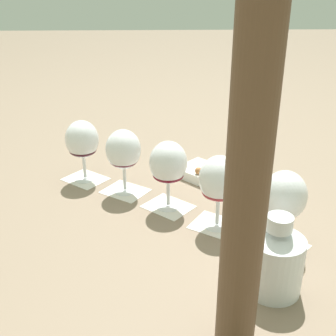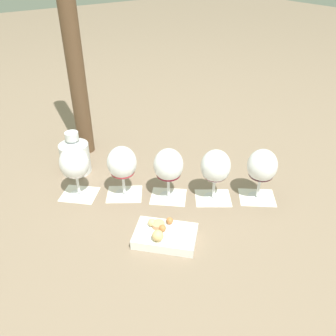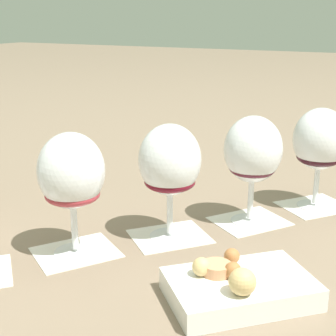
{
  "view_description": "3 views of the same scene",
  "coord_description": "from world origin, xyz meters",
  "px_view_note": "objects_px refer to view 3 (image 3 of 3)",
  "views": [
    {
      "loc": [
        -0.94,
        0.04,
        0.53
      ],
      "look_at": [
        -0.0,
        0.0,
        0.11
      ],
      "focal_mm": 45.0,
      "sensor_mm": 36.0,
      "label": 1
    },
    {
      "loc": [
        0.76,
        -0.53,
        0.71
      ],
      "look_at": [
        -0.0,
        0.0,
        0.11
      ],
      "focal_mm": 38.0,
      "sensor_mm": 36.0,
      "label": 2
    },
    {
      "loc": [
        0.33,
        -0.65,
        0.33
      ],
      "look_at": [
        -0.0,
        0.0,
        0.11
      ],
      "focal_mm": 55.0,
      "sensor_mm": 36.0,
      "label": 3
    }
  ],
  "objects_px": {
    "wine_glass_2": "(168,164)",
    "wine_glass_3": "(253,154)",
    "wine_glass_4": "(320,143)",
    "snack_dish": "(239,287)",
    "wine_glass_1": "(71,176)"
  },
  "relations": [
    {
      "from": "wine_glass_2",
      "to": "wine_glass_3",
      "type": "xyz_separation_m",
      "value": [
        0.09,
        0.11,
        -0.0
      ]
    },
    {
      "from": "wine_glass_4",
      "to": "snack_dish",
      "type": "xyz_separation_m",
      "value": [
        -0.01,
        -0.36,
        -0.1
      ]
    },
    {
      "from": "wine_glass_1",
      "to": "snack_dish",
      "type": "relative_size",
      "value": 0.88
    },
    {
      "from": "wine_glass_1",
      "to": "snack_dish",
      "type": "xyz_separation_m",
      "value": [
        0.25,
        -0.01,
        -0.1
      ]
    },
    {
      "from": "wine_glass_1",
      "to": "wine_glass_2",
      "type": "xyz_separation_m",
      "value": [
        0.09,
        0.11,
        -0.0
      ]
    },
    {
      "from": "wine_glass_1",
      "to": "wine_glass_4",
      "type": "xyz_separation_m",
      "value": [
        0.26,
        0.34,
        -0.0
      ]
    },
    {
      "from": "wine_glass_1",
      "to": "wine_glass_2",
      "type": "height_order",
      "value": "same"
    },
    {
      "from": "wine_glass_1",
      "to": "wine_glass_3",
      "type": "height_order",
      "value": "same"
    },
    {
      "from": "wine_glass_4",
      "to": "snack_dish",
      "type": "bearing_deg",
      "value": -92.26
    },
    {
      "from": "wine_glass_1",
      "to": "snack_dish",
      "type": "distance_m",
      "value": 0.27
    },
    {
      "from": "wine_glass_3",
      "to": "wine_glass_4",
      "type": "bearing_deg",
      "value": 56.1
    },
    {
      "from": "wine_glass_2",
      "to": "snack_dish",
      "type": "xyz_separation_m",
      "value": [
        0.16,
        -0.12,
        -0.1
      ]
    },
    {
      "from": "snack_dish",
      "to": "wine_glass_2",
      "type": "bearing_deg",
      "value": 142.17
    },
    {
      "from": "wine_glass_3",
      "to": "snack_dish",
      "type": "distance_m",
      "value": 0.27
    },
    {
      "from": "wine_glass_4",
      "to": "snack_dish",
      "type": "height_order",
      "value": "wine_glass_4"
    }
  ]
}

